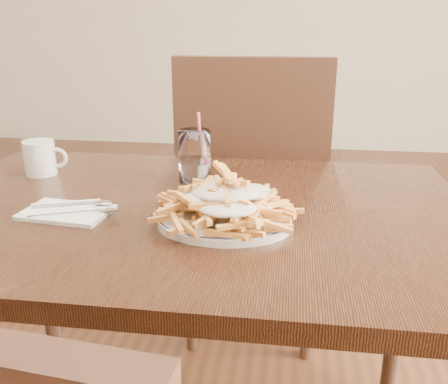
# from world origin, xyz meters

# --- Properties ---
(table) EXTENTS (1.20, 0.80, 0.75)m
(table) POSITION_xyz_m (0.00, 0.00, 0.67)
(table) COLOR black
(table) RESTS_ON ground
(chair_far) EXTENTS (0.48, 0.48, 1.03)m
(chair_far) POSITION_xyz_m (0.09, 0.62, 0.58)
(chair_far) COLOR black
(chair_far) RESTS_ON ground
(fries_plate) EXTENTS (0.29, 0.26, 0.02)m
(fries_plate) POSITION_xyz_m (0.09, -0.09, 0.76)
(fries_plate) COLOR white
(fries_plate) RESTS_ON table
(loaded_fries) EXTENTS (0.30, 0.27, 0.08)m
(loaded_fries) POSITION_xyz_m (0.09, -0.09, 0.81)
(loaded_fries) COLOR gold
(loaded_fries) RESTS_ON fries_plate
(napkin) EXTENTS (0.19, 0.13, 0.01)m
(napkin) POSITION_xyz_m (-0.24, -0.08, 0.75)
(napkin) COLOR white
(napkin) RESTS_ON table
(cutlery) EXTENTS (0.19, 0.13, 0.01)m
(cutlery) POSITION_xyz_m (-0.24, -0.07, 0.76)
(cutlery) COLOR silver
(cutlery) RESTS_ON napkin
(water_glass) EXTENTS (0.08, 0.08, 0.17)m
(water_glass) POSITION_xyz_m (-0.02, 0.18, 0.81)
(water_glass) COLOR white
(water_glass) RESTS_ON table
(coffee_mug) EXTENTS (0.11, 0.08, 0.09)m
(coffee_mug) POSITION_xyz_m (-0.42, 0.18, 0.79)
(coffee_mug) COLOR white
(coffee_mug) RESTS_ON table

